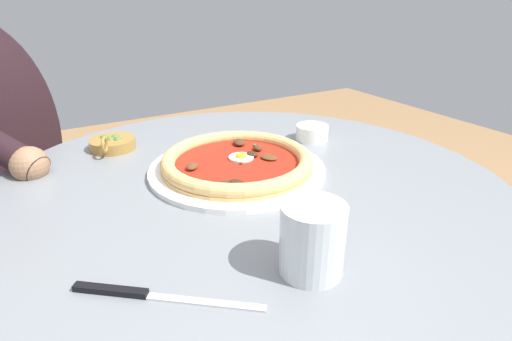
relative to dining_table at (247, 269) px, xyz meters
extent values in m
cylinder|color=gray|center=(0.00, 0.00, 0.17)|extent=(0.95, 0.95, 0.03)
cylinder|color=slate|center=(0.00, 0.00, -0.19)|extent=(0.08, 0.08, 0.71)
cylinder|color=white|center=(-0.02, -0.06, 0.19)|extent=(0.34, 0.34, 0.01)
cylinder|color=#E0B26B|center=(-0.02, -0.06, 0.20)|extent=(0.29, 0.29, 0.01)
torus|color=#E0B26B|center=(-0.02, -0.06, 0.21)|extent=(0.29, 0.29, 0.03)
cylinder|color=#A82314|center=(-0.02, -0.06, 0.20)|extent=(0.27, 0.27, 0.00)
cylinder|color=white|center=(-0.03, -0.07, 0.21)|extent=(0.05, 0.05, 0.00)
ellipsoid|color=yellow|center=(-0.03, -0.07, 0.21)|extent=(0.02, 0.02, 0.02)
ellipsoid|color=brown|center=(-0.07, -0.04, 0.21)|extent=(0.04, 0.04, 0.01)
ellipsoid|color=#4C2D19|center=(-0.06, -0.14, 0.21)|extent=(0.03, 0.04, 0.01)
ellipsoid|color=#3D2314|center=(0.03, 0.03, 0.21)|extent=(0.03, 0.04, 0.01)
ellipsoid|color=brown|center=(0.07, -0.07, 0.21)|extent=(0.03, 0.04, 0.01)
ellipsoid|color=#4C2D19|center=(-0.08, -0.09, 0.21)|extent=(0.02, 0.02, 0.01)
ellipsoid|color=#3D2314|center=(-0.05, -0.07, 0.21)|extent=(0.02, 0.03, 0.01)
ellipsoid|color=#4C2D19|center=(0.04, 0.02, 0.21)|extent=(0.04, 0.03, 0.01)
ellipsoid|color=#2D6B28|center=(-0.02, -0.05, 0.21)|extent=(0.01, 0.01, 0.00)
ellipsoid|color=#2D6B28|center=(-0.09, -0.10, 0.21)|extent=(0.01, 0.01, 0.00)
ellipsoid|color=#2D6B28|center=(-0.09, -0.12, 0.21)|extent=(0.01, 0.01, 0.00)
cylinder|color=silver|center=(0.05, 0.25, 0.23)|extent=(0.08, 0.08, 0.09)
cylinder|color=silver|center=(0.05, 0.25, 0.20)|extent=(0.07, 0.07, 0.04)
cube|color=silver|center=(0.18, 0.24, 0.18)|extent=(0.11, 0.09, 0.00)
cube|color=black|center=(0.27, 0.17, 0.19)|extent=(0.08, 0.06, 0.01)
cylinder|color=white|center=(-0.25, -0.13, 0.20)|extent=(0.07, 0.07, 0.03)
cylinder|color=olive|center=(-0.25, -0.13, 0.21)|extent=(0.06, 0.06, 0.01)
cylinder|color=olive|center=(0.16, -0.30, 0.20)|extent=(0.10, 0.10, 0.02)
torus|color=olive|center=(0.19, -0.25, 0.21)|extent=(0.02, 0.03, 0.03)
ellipsoid|color=#516B2D|center=(0.17, -0.30, 0.20)|extent=(0.02, 0.02, 0.02)
ellipsoid|color=#516B2D|center=(0.18, -0.32, 0.20)|extent=(0.02, 0.02, 0.02)
ellipsoid|color=#516B2D|center=(0.16, -0.31, 0.20)|extent=(0.02, 0.02, 0.02)
ellipsoid|color=#516B2D|center=(0.15, -0.29, 0.20)|extent=(0.02, 0.02, 0.02)
cube|color=#282833|center=(0.40, -0.57, -0.34)|extent=(0.44, 0.42, 0.45)
sphere|color=#936B4C|center=(0.33, -0.24, 0.20)|extent=(0.07, 0.07, 0.07)
cube|color=beige|center=(0.43, -0.61, -0.10)|extent=(0.60, 0.60, 0.02)
cylinder|color=#B7B2A8|center=(0.16, -0.56, -0.34)|extent=(0.02, 0.02, 0.46)
cylinder|color=#B7B2A8|center=(0.39, -0.88, -0.34)|extent=(0.02, 0.02, 0.46)
camera|label=1|loc=(0.31, 0.57, 0.51)|focal=28.50mm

